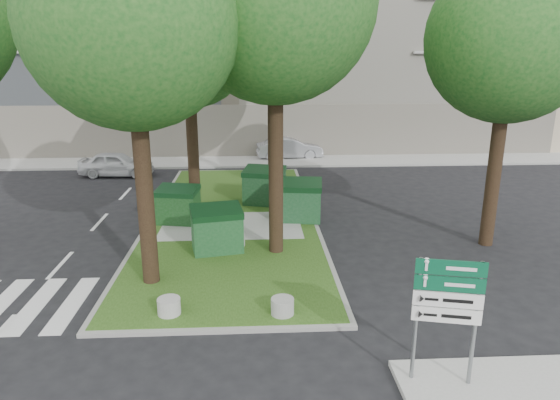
{
  "coord_description": "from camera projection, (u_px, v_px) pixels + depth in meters",
  "views": [
    {
      "loc": [
        1.33,
        -10.13,
        6.05
      ],
      "look_at": [
        2.08,
        3.74,
        2.0
      ],
      "focal_mm": 32.0,
      "sensor_mm": 36.0,
      "label": 1
    }
  ],
  "objects": [
    {
      "name": "ground",
      "position": [
        198.0,
        332.0,
        11.33
      ],
      "size": [
        120.0,
        120.0,
        0.0
      ],
      "primitive_type": "plane",
      "color": "black",
      "rests_on": "ground"
    },
    {
      "name": "median_island",
      "position": [
        233.0,
        218.0,
        19.01
      ],
      "size": [
        6.0,
        16.0,
        0.12
      ],
      "primitive_type": "cube",
      "color": "#264915",
      "rests_on": "ground"
    },
    {
      "name": "median_kerb",
      "position": [
        233.0,
        218.0,
        19.02
      ],
      "size": [
        6.3,
        16.3,
        0.1
      ],
      "primitive_type": "cube",
      "color": "gray",
      "rests_on": "ground"
    },
    {
      "name": "building_sidewalk",
      "position": [
        231.0,
        162.0,
        29.05
      ],
      "size": [
        42.0,
        3.0,
        0.12
      ],
      "primitive_type": "cube",
      "color": "#999993",
      "rests_on": "ground"
    },
    {
      "name": "zebra_crossing",
      "position": [
        54.0,
        304.0,
        12.58
      ],
      "size": [
        5.0,
        3.0,
        0.01
      ],
      "primitive_type": "cube",
      "color": "silver",
      "rests_on": "ground"
    },
    {
      "name": "apartment_building",
      "position": [
        232.0,
        25.0,
        34.02
      ],
      "size": [
        41.0,
        12.0,
        16.0
      ],
      "primitive_type": "cube",
      "color": "tan",
      "rests_on": "ground"
    },
    {
      "name": "tree_median_mid",
      "position": [
        190.0,
        28.0,
        18.02
      ],
      "size": [
        4.8,
        4.8,
        9.99
      ],
      "color": "black",
      "rests_on": "ground"
    },
    {
      "name": "tree_street_right",
      "position": [
        515.0,
        22.0,
        14.7
      ],
      "size": [
        5.0,
        5.0,
        10.06
      ],
      "color": "black",
      "rests_on": "ground"
    },
    {
      "name": "dumpster_a",
      "position": [
        178.0,
        205.0,
        18.19
      ],
      "size": [
        1.65,
        1.3,
        1.37
      ],
      "rotation": [
        0.0,
        0.0,
        -0.2
      ],
      "color": "#0F3711",
      "rests_on": "median_island"
    },
    {
      "name": "dumpster_b",
      "position": [
        217.0,
        229.0,
        15.55
      ],
      "size": [
        1.76,
        1.39,
        1.46
      ],
      "rotation": [
        0.0,
        0.0,
        0.21
      ],
      "color": "#13421C",
      "rests_on": "median_island"
    },
    {
      "name": "dumpster_c",
      "position": [
        264.0,
        186.0,
        20.53
      ],
      "size": [
        1.9,
        1.55,
        1.54
      ],
      "rotation": [
        0.0,
        0.0,
        -0.26
      ],
      "color": "#103618",
      "rests_on": "median_island"
    },
    {
      "name": "dumpster_d",
      "position": [
        299.0,
        201.0,
        18.48
      ],
      "size": [
        1.78,
        1.36,
        1.53
      ],
      "rotation": [
        0.0,
        0.0,
        -0.13
      ],
      "color": "#13401E",
      "rests_on": "median_island"
    },
    {
      "name": "bollard_left",
      "position": [
        169.0,
        306.0,
        11.83
      ],
      "size": [
        0.55,
        0.55,
        0.39
      ],
      "primitive_type": "cylinder",
      "color": "#A4A39F",
      "rests_on": "median_island"
    },
    {
      "name": "bollard_right",
      "position": [
        282.0,
        306.0,
        11.83
      ],
      "size": [
        0.55,
        0.55,
        0.39
      ],
      "primitive_type": "cylinder",
      "color": "gray",
      "rests_on": "median_island"
    },
    {
      "name": "bollard_mid",
      "position": [
        235.0,
        239.0,
        16.07
      ],
      "size": [
        0.62,
        0.62,
        0.44
      ],
      "primitive_type": "cylinder",
      "color": "#979692",
      "rests_on": "median_island"
    },
    {
      "name": "litter_bin",
      "position": [
        282.0,
        188.0,
        21.57
      ],
      "size": [
        0.46,
        0.46,
        0.8
      ],
      "primitive_type": "cylinder",
      "color": "gold",
      "rests_on": "median_island"
    },
    {
      "name": "directional_sign",
      "position": [
        447.0,
        302.0,
        9.0
      ],
      "size": [
        1.21,
        0.32,
        2.46
      ],
      "rotation": [
        0.0,
        0.0,
        -0.22
      ],
      "color": "slate",
      "rests_on": "sidewalk_corner"
    },
    {
      "name": "car_white",
      "position": [
        116.0,
        164.0,
        25.72
      ],
      "size": [
        3.82,
        1.71,
        1.27
      ],
      "primitive_type": "imported",
      "rotation": [
        0.0,
        0.0,
        1.51
      ],
      "color": "silver",
      "rests_on": "ground"
    },
    {
      "name": "car_silver",
      "position": [
        289.0,
        148.0,
        30.03
      ],
      "size": [
        4.06,
        1.74,
        1.3
      ],
      "primitive_type": "imported",
      "rotation": [
        0.0,
        0.0,
        1.67
      ],
      "color": "#95969C",
      "rests_on": "ground"
    }
  ]
}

